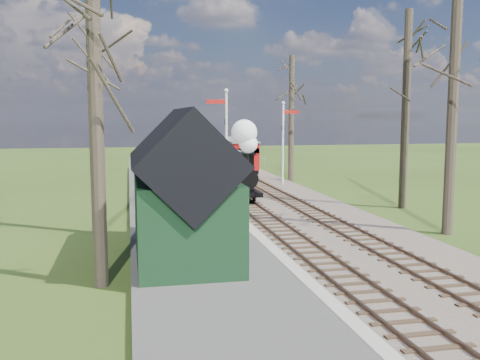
% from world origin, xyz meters
% --- Properties ---
extents(ground, '(140.00, 140.00, 0.00)m').
position_xyz_m(ground, '(0.00, 0.00, 0.00)').
color(ground, '#324B17').
rests_on(ground, ground).
extents(distant_hills, '(114.40, 48.00, 22.02)m').
position_xyz_m(distant_hills, '(1.40, 64.38, -16.21)').
color(distant_hills, '#385B23').
rests_on(distant_hills, ground).
extents(ballast_bed, '(8.00, 60.00, 0.10)m').
position_xyz_m(ballast_bed, '(1.30, 22.00, 0.05)').
color(ballast_bed, brown).
rests_on(ballast_bed, ground).
extents(track_near, '(1.60, 60.00, 0.15)m').
position_xyz_m(track_near, '(0.00, 22.00, 0.10)').
color(track_near, brown).
rests_on(track_near, ground).
extents(track_far, '(1.60, 60.00, 0.15)m').
position_xyz_m(track_far, '(2.60, 22.00, 0.10)').
color(track_far, brown).
rests_on(track_far, ground).
extents(platform, '(5.00, 44.00, 0.20)m').
position_xyz_m(platform, '(-3.50, 14.00, 0.10)').
color(platform, '#474442').
rests_on(platform, ground).
extents(coping_strip, '(0.40, 44.00, 0.21)m').
position_xyz_m(coping_strip, '(-1.20, 14.00, 0.10)').
color(coping_strip, '#B2AD9E').
rests_on(coping_strip, ground).
extents(station_shed, '(3.25, 6.30, 4.78)m').
position_xyz_m(station_shed, '(-4.30, 4.00, 2.27)').
color(station_shed, black).
rests_on(station_shed, platform).
extents(semaphore_near, '(1.22, 0.24, 6.22)m').
position_xyz_m(semaphore_near, '(-0.77, 16.00, 3.62)').
color(semaphore_near, silver).
rests_on(semaphore_near, ground).
extents(semaphore_far, '(1.22, 0.24, 5.72)m').
position_xyz_m(semaphore_far, '(4.37, 22.00, 3.35)').
color(semaphore_far, silver).
rests_on(semaphore_far, ground).
extents(bare_trees, '(15.51, 22.39, 12.00)m').
position_xyz_m(bare_trees, '(1.33, 10.10, 5.21)').
color(bare_trees, '#382D23').
rests_on(bare_trees, ground).
extents(fence_line, '(12.60, 0.08, 1.00)m').
position_xyz_m(fence_line, '(0.30, 36.00, 0.55)').
color(fence_line, slate).
rests_on(fence_line, ground).
extents(locomotive, '(1.74, 4.06, 4.35)m').
position_xyz_m(locomotive, '(-0.01, 15.54, 2.01)').
color(locomotive, black).
rests_on(locomotive, ground).
extents(coach, '(2.03, 6.96, 2.14)m').
position_xyz_m(coach, '(0.00, 21.60, 1.48)').
color(coach, black).
rests_on(coach, ground).
extents(red_carriage_a, '(2.15, 5.31, 2.26)m').
position_xyz_m(red_carriage_a, '(2.60, 28.43, 1.55)').
color(red_carriage_a, black).
rests_on(red_carriage_a, ground).
extents(red_carriage_b, '(2.15, 5.31, 2.26)m').
position_xyz_m(red_carriage_b, '(2.60, 33.93, 1.55)').
color(red_carriage_b, black).
rests_on(red_carriage_b, ground).
extents(sign_board, '(0.15, 0.77, 1.12)m').
position_xyz_m(sign_board, '(-1.69, 8.61, 0.76)').
color(sign_board, '#0E4527').
rests_on(sign_board, platform).
extents(bench, '(0.77, 1.59, 0.88)m').
position_xyz_m(bench, '(-3.01, 3.26, 0.61)').
color(bench, '#3F2616').
rests_on(bench, platform).
extents(person, '(0.46, 0.56, 1.33)m').
position_xyz_m(person, '(-2.39, 4.86, 0.86)').
color(person, '#191F2E').
rests_on(person, platform).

